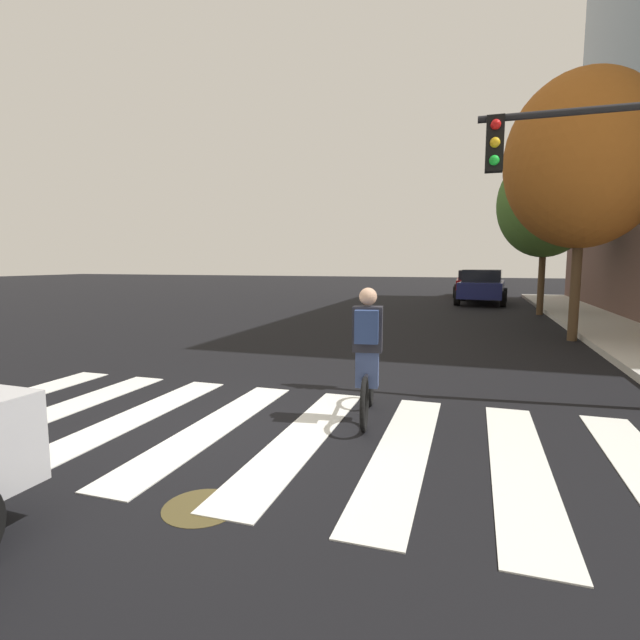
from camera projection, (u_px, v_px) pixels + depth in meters
name	position (u px, v px, depth m)	size (l,w,h in m)	color
ground_plane	(222.00, 429.00, 5.79)	(120.00, 120.00, 0.00)	black
crosswalk_stripes	(256.00, 432.00, 5.65)	(8.63, 3.69, 0.01)	silver
manhole_cover	(202.00, 507.00, 3.93)	(0.64, 0.64, 0.01)	#473D1E
sedan_mid	(482.00, 286.00, 23.06)	(2.51, 4.88, 1.64)	navy
sedan_far	(473.00, 283.00, 27.58)	(2.15, 4.47, 1.53)	maroon
cyclist	(368.00, 355.00, 5.99)	(0.39, 1.70, 1.69)	black
traffic_light_near	(597.00, 198.00, 6.43)	(2.47, 0.28, 4.20)	black
street_tree_near	(583.00, 161.00, 11.73)	(3.72, 3.72, 6.61)	#4C3823
street_tree_mid	(545.00, 204.00, 17.79)	(3.46, 3.46, 6.15)	#4C3823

